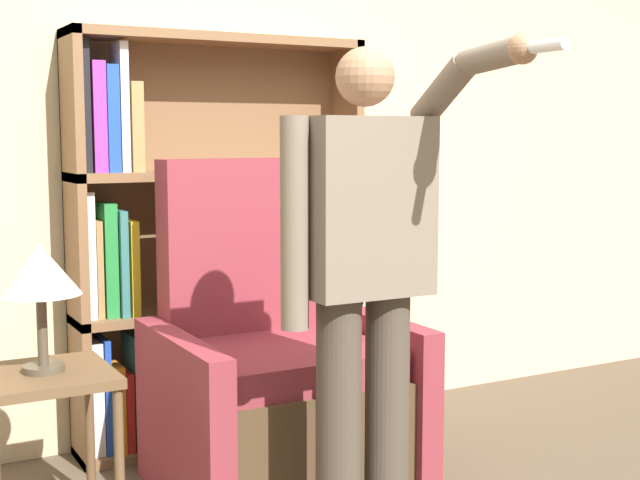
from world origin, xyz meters
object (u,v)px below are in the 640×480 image
(person_standing, at_px, (365,274))
(armchair, at_px, (276,385))
(side_table, at_px, (45,398))
(table_lamp, at_px, (40,274))
(bookcase, at_px, (189,247))

(person_standing, bearing_deg, armchair, 87.80)
(person_standing, xyz_separation_m, side_table, (-0.89, 0.73, -0.48))
(table_lamp, bearing_deg, person_standing, -39.17)
(armchair, relative_size, person_standing, 0.77)
(armchair, bearing_deg, side_table, -179.31)
(armchair, height_order, table_lamp, armchair)
(bookcase, xyz_separation_m, armchair, (0.14, -0.62, -0.51))
(bookcase, relative_size, side_table, 3.18)
(side_table, bearing_deg, table_lamp, -135.00)
(armchair, xyz_separation_m, side_table, (-0.92, -0.01, 0.08))
(armchair, distance_m, side_table, 0.92)
(person_standing, relative_size, side_table, 2.91)
(person_standing, distance_m, side_table, 1.25)
(bookcase, height_order, person_standing, bookcase)
(person_standing, bearing_deg, bookcase, 94.54)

